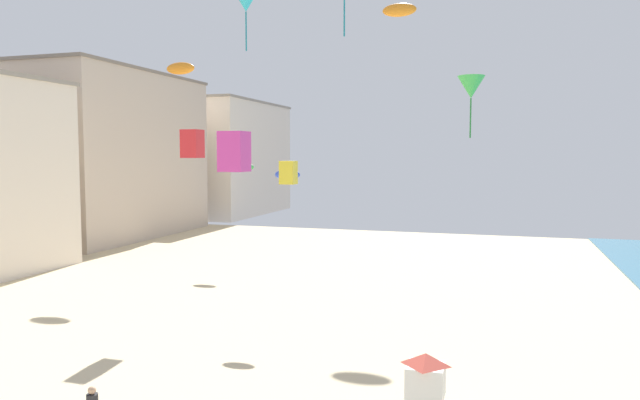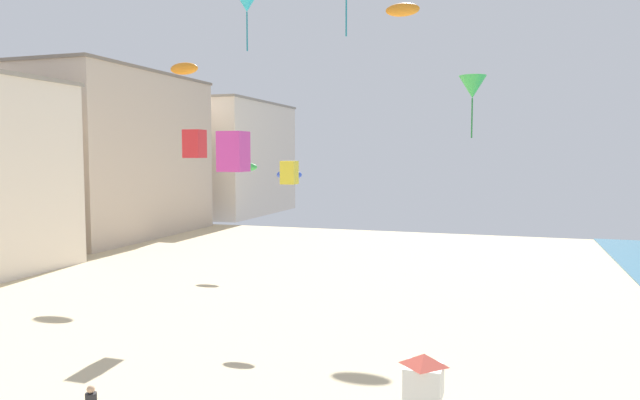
{
  "view_description": "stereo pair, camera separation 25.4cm",
  "coord_description": "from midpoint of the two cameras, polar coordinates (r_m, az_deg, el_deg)",
  "views": [
    {
      "loc": [
        13.76,
        -3.74,
        8.43
      ],
      "look_at": [
        7.03,
        17.86,
        6.69
      ],
      "focal_mm": 32.94,
      "sensor_mm": 36.0,
      "label": 1
    },
    {
      "loc": [
        14.0,
        -3.67,
        8.43
      ],
      "look_at": [
        7.03,
        17.86,
        6.69
      ],
      "focal_mm": 32.94,
      "sensor_mm": 36.0,
      "label": 2
    }
  ],
  "objects": [
    {
      "name": "kite_orange_parafoil",
      "position": [
        46.91,
        -13.56,
        12.33
      ],
      "size": [
        2.36,
        0.66,
        0.92
      ],
      "color": "orange"
    },
    {
      "name": "boardwalk_hotel_far",
      "position": [
        85.9,
        -9.58,
        4.03
      ],
      "size": [
        13.3,
        21.73,
        15.91
      ],
      "color": "silver",
      "rests_on": "ground"
    },
    {
      "name": "kite_red_box",
      "position": [
        32.7,
        -12.51,
        5.35
      ],
      "size": [
        0.97,
        0.97,
        1.53
      ],
      "color": "red"
    },
    {
      "name": "kite_cyan_delta",
      "position": [
        26.91,
        -7.5,
        18.64
      ],
      "size": [
        1.15,
        1.15,
        2.6
      ],
      "color": "#2DB7CC"
    },
    {
      "name": "boardwalk_hotel_mid",
      "position": [
        64.58,
        -19.69,
        4.15
      ],
      "size": [
        10.77,
        21.79,
        16.87
      ],
      "color": "#C6B29E",
      "rests_on": "ground"
    },
    {
      "name": "kite_yellow_box",
      "position": [
        26.23,
        -3.37,
        2.68
      ],
      "size": [
        0.66,
        0.66,
        1.04
      ],
      "color": "yellow"
    },
    {
      "name": "kite_green_delta",
      "position": [
        27.56,
        14.21,
        10.57
      ],
      "size": [
        1.22,
        1.22,
        2.77
      ],
      "color": "green"
    },
    {
      "name": "kite_orange_parafoil_2",
      "position": [
        42.43,
        7.54,
        17.83
      ],
      "size": [
        2.34,
        0.65,
        0.91
      ],
      "color": "orange"
    },
    {
      "name": "kite_magenta_box",
      "position": [
        19.91,
        -8.69,
        4.67
      ],
      "size": [
        0.86,
        0.86,
        1.35
      ],
      "color": "#DB3D9E"
    },
    {
      "name": "kite_blue_parafoil",
      "position": [
        30.79,
        -3.42,
        2.47
      ],
      "size": [
        1.4,
        0.39,
        0.54
      ],
      "color": "blue"
    },
    {
      "name": "lifeguard_stand",
      "position": [
        18.5,
        9.82,
        -16.54
      ],
      "size": [
        1.1,
        1.1,
        2.55
      ],
      "rotation": [
        0.0,
        0.0,
        0.21
      ],
      "color": "white",
      "rests_on": "ground"
    },
    {
      "name": "kite_green_parafoil_2",
      "position": [
        45.51,
        -7.57,
        3.19
      ],
      "size": [
        1.66,
        0.46,
        0.64
      ],
      "color": "green"
    }
  ]
}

